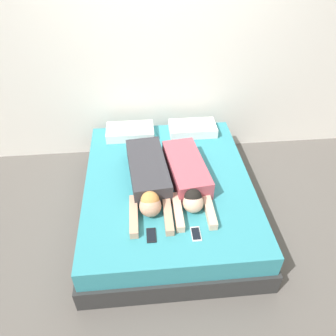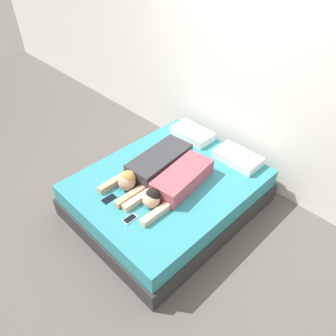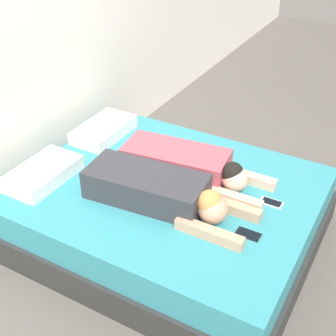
{
  "view_description": "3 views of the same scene",
  "coord_description": "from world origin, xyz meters",
  "px_view_note": "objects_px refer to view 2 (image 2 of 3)",
  "views": [
    {
      "loc": [
        -0.22,
        -2.37,
        2.59
      ],
      "look_at": [
        0.0,
        0.0,
        0.6
      ],
      "focal_mm": 35.0,
      "sensor_mm": 36.0,
      "label": 1
    },
    {
      "loc": [
        1.94,
        -1.93,
        2.88
      ],
      "look_at": [
        0.0,
        0.0,
        0.6
      ],
      "focal_mm": 35.0,
      "sensor_mm": 36.0,
      "label": 2
    },
    {
      "loc": [
        -2.29,
        -1.29,
        2.34
      ],
      "look_at": [
        0.0,
        0.0,
        0.6
      ],
      "focal_mm": 50.0,
      "sensor_mm": 36.0,
      "label": 3
    }
  ],
  "objects_px": {
    "bed": "(168,193)",
    "pillow_head_right": "(238,158)",
    "pillow_head_left": "(192,133)",
    "cell_phone_right": "(130,219)",
    "person_right": "(175,183)",
    "person_left": "(153,166)",
    "cell_phone_left": "(109,199)"
  },
  "relations": [
    {
      "from": "person_right",
      "to": "cell_phone_right",
      "type": "distance_m",
      "value": 0.63
    },
    {
      "from": "cell_phone_left",
      "to": "cell_phone_right",
      "type": "relative_size",
      "value": 1.0
    },
    {
      "from": "person_right",
      "to": "cell_phone_right",
      "type": "height_order",
      "value": "person_right"
    },
    {
      "from": "bed",
      "to": "pillow_head_left",
      "type": "height_order",
      "value": "pillow_head_left"
    },
    {
      "from": "bed",
      "to": "person_right",
      "type": "xyz_separation_m",
      "value": [
        0.18,
        -0.07,
        0.32
      ]
    },
    {
      "from": "bed",
      "to": "pillow_head_right",
      "type": "xyz_separation_m",
      "value": [
        0.36,
        0.8,
        0.28
      ]
    },
    {
      "from": "pillow_head_left",
      "to": "cell_phone_right",
      "type": "bearing_deg",
      "value": -70.49
    },
    {
      "from": "bed",
      "to": "person_left",
      "type": "bearing_deg",
      "value": -164.57
    },
    {
      "from": "bed",
      "to": "pillow_head_left",
      "type": "xyz_separation_m",
      "value": [
        -0.36,
        0.8,
        0.28
      ]
    },
    {
      "from": "pillow_head_left",
      "to": "person_right",
      "type": "bearing_deg",
      "value": -58.06
    },
    {
      "from": "cell_phone_left",
      "to": "cell_phone_right",
      "type": "height_order",
      "value": "same"
    },
    {
      "from": "bed",
      "to": "pillow_head_right",
      "type": "distance_m",
      "value": 0.93
    },
    {
      "from": "pillow_head_left",
      "to": "person_right",
      "type": "xyz_separation_m",
      "value": [
        0.54,
        -0.87,
        0.04
      ]
    },
    {
      "from": "bed",
      "to": "person_left",
      "type": "relative_size",
      "value": 1.76
    },
    {
      "from": "pillow_head_left",
      "to": "pillow_head_right",
      "type": "bearing_deg",
      "value": 0.0
    },
    {
      "from": "bed",
      "to": "pillow_head_right",
      "type": "relative_size",
      "value": 3.79
    },
    {
      "from": "pillow_head_right",
      "to": "cell_phone_right",
      "type": "relative_size",
      "value": 3.66
    },
    {
      "from": "person_left",
      "to": "cell_phone_left",
      "type": "relative_size",
      "value": 7.87
    },
    {
      "from": "pillow_head_right",
      "to": "person_right",
      "type": "height_order",
      "value": "person_right"
    },
    {
      "from": "person_right",
      "to": "pillow_head_left",
      "type": "bearing_deg",
      "value": 121.94
    },
    {
      "from": "pillow_head_right",
      "to": "cell_phone_left",
      "type": "xyz_separation_m",
      "value": [
        -0.56,
        -1.47,
        -0.05
      ]
    },
    {
      "from": "pillow_head_right",
      "to": "cell_phone_left",
      "type": "distance_m",
      "value": 1.58
    },
    {
      "from": "cell_phone_left",
      "to": "person_right",
      "type": "bearing_deg",
      "value": 57.6
    },
    {
      "from": "person_left",
      "to": "cell_phone_right",
      "type": "relative_size",
      "value": 7.87
    },
    {
      "from": "pillow_head_left",
      "to": "pillow_head_right",
      "type": "xyz_separation_m",
      "value": [
        0.72,
        0.0,
        0.0
      ]
    },
    {
      "from": "pillow_head_left",
      "to": "cell_phone_left",
      "type": "height_order",
      "value": "pillow_head_left"
    },
    {
      "from": "person_left",
      "to": "cell_phone_left",
      "type": "distance_m",
      "value": 0.62
    },
    {
      "from": "pillow_head_right",
      "to": "person_left",
      "type": "xyz_separation_m",
      "value": [
        -0.55,
        -0.86,
        0.04
      ]
    },
    {
      "from": "pillow_head_right",
      "to": "person_left",
      "type": "height_order",
      "value": "person_left"
    },
    {
      "from": "pillow_head_left",
      "to": "bed",
      "type": "bearing_deg",
      "value": -65.74
    },
    {
      "from": "cell_phone_left",
      "to": "person_left",
      "type": "bearing_deg",
      "value": 89.29
    },
    {
      "from": "person_left",
      "to": "pillow_head_right",
      "type": "bearing_deg",
      "value": 57.11
    }
  ]
}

